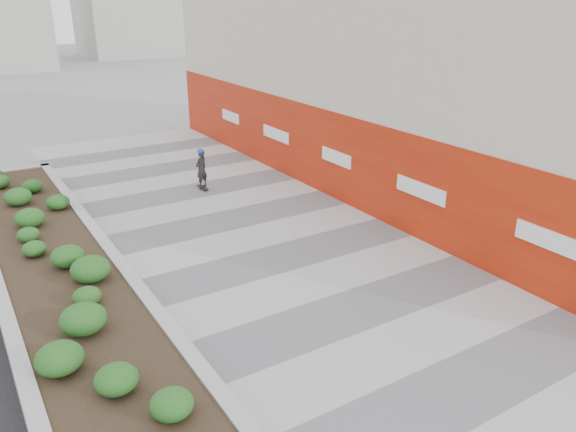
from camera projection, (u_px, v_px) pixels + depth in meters
name	position (u px, v px, depth m)	size (l,w,h in m)	color
ground	(413.00, 349.00, 11.35)	(160.00, 160.00, 0.00)	gray
walkway	(327.00, 287.00, 13.71)	(8.00, 36.00, 0.01)	#A8A8AD
building	(390.00, 73.00, 20.39)	(6.04, 24.08, 8.00)	beige
planter	(54.00, 263.00, 14.00)	(3.00, 18.00, 0.90)	#9E9EA0
manhole_cover	(343.00, 282.00, 13.96)	(0.44, 0.44, 0.01)	#595654
skateboarder	(201.00, 169.00, 20.29)	(0.60, 0.73, 1.54)	beige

